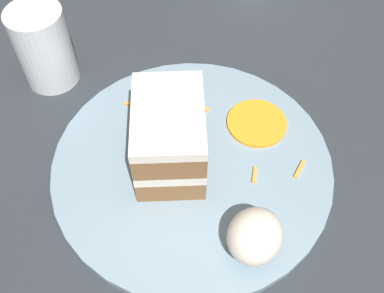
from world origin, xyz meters
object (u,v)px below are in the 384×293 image
at_px(cream_dollop, 255,236).
at_px(drinking_glass, 46,51).
at_px(cake_slice, 169,137).
at_px(orange_garnish, 257,123).
at_px(plate, 192,164).

relative_size(cream_dollop, drinking_glass, 0.56).
bearing_deg(cream_dollop, cake_slice, -109.99).
height_order(cake_slice, drinking_glass, drinking_glass).
height_order(cream_dollop, orange_garnish, cream_dollop).
bearing_deg(cake_slice, plate, -11.01).
bearing_deg(cream_dollop, drinking_glass, -103.77).
relative_size(cake_slice, cream_dollop, 2.21).
height_order(orange_garnish, drinking_glass, drinking_glass).
bearing_deg(drinking_glass, plate, 83.38).
xyz_separation_m(cake_slice, drinking_glass, (-0.04, -0.20, -0.01)).
height_order(cream_dollop, drinking_glass, drinking_glass).
distance_m(plate, orange_garnish, 0.09).
bearing_deg(orange_garnish, plate, -23.44).
xyz_separation_m(orange_garnish, drinking_glass, (0.06, -0.26, 0.03)).
bearing_deg(cake_slice, orange_garnish, 24.27).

